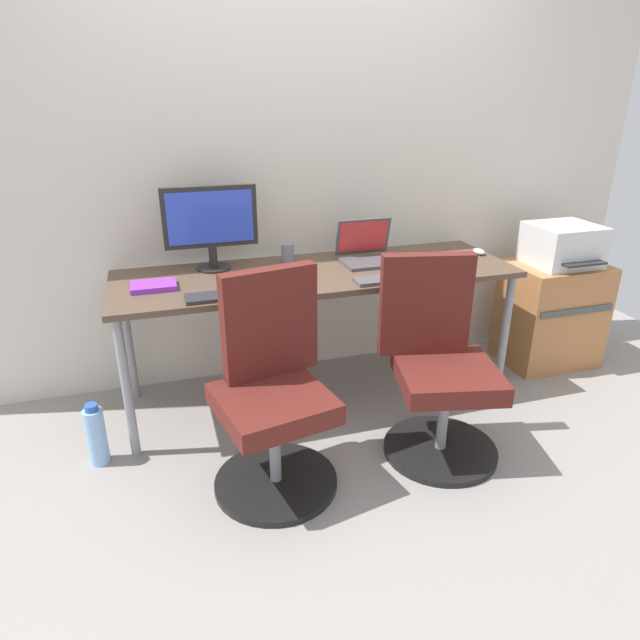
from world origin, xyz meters
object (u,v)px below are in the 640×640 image
Objects in this scene: office_chair_right at (438,369)px; coffee_mug at (436,263)px; office_chair_left at (273,394)px; water_bottle_on_floor at (96,435)px; desktop_monitor at (210,222)px; side_cabinet at (551,314)px; open_laptop at (368,252)px; printer at (563,245)px.

office_chair_right is 0.60m from coffee_mug.
office_chair_left is 3.03× the size of water_bottle_on_floor.
side_cabinet is at bearing -5.90° from desktop_monitor.
desktop_monitor is 0.86m from open_laptop.
desktop_monitor is at bearing 172.81° from open_laptop.
side_cabinet is 1.29m from open_laptop.
coffee_mug reaches higher than side_cabinet.
coffee_mug is at bearing 66.24° from office_chair_right.
office_chair_right is 2.35× the size of printer.
printer is (1.13, 0.62, 0.34)m from office_chair_right.
office_chair_left is 2.04m from printer.
side_cabinet reaches higher than water_bottle_on_floor.
open_laptop reaches higher than water_bottle_on_floor.
desktop_monitor is 5.22× the size of coffee_mug.
water_bottle_on_floor is at bearing -176.50° from coffee_mug.
coffee_mug is (0.20, 0.44, 0.36)m from office_chair_right.
desktop_monitor reaches higher than coffee_mug.
office_chair_left is at bearing 179.98° from office_chair_right.
office_chair_left is at bearing -134.27° from open_laptop.
desktop_monitor reaches higher than printer.
water_bottle_on_floor is 1.65m from open_laptop.
office_chair_left is 1.00× the size of office_chair_right.
open_laptop is 3.37× the size of coffee_mug.
desktop_monitor reaches higher than office_chair_right.
open_laptop is (0.71, 0.73, 0.37)m from office_chair_left.
side_cabinet is 1.06m from coffee_mug.
office_chair_left is 1.01m from desktop_monitor.
coffee_mug is (1.10, -0.39, -0.20)m from desktop_monitor.
open_laptop reaches higher than printer.
coffee_mug is (0.98, 0.44, 0.36)m from office_chair_left.
open_laptop is (1.47, 0.39, 0.64)m from water_bottle_on_floor.
office_chair_right reaches higher than coffee_mug.
open_laptop is at bearing 174.96° from printer.
desktop_monitor is at bearing 160.45° from coffee_mug.
water_bottle_on_floor is (-2.67, -0.29, -0.17)m from side_cabinet.
open_laptop reaches higher than side_cabinet.
coffee_mug is (-0.93, -0.18, 0.02)m from printer.
office_chair_right is at bearing -113.76° from coffee_mug.
office_chair_right is 1.35m from desktop_monitor.
coffee_mug is at bearing -19.55° from desktop_monitor.
side_cabinet is 2.07× the size of open_laptop.
open_laptop is at bearing 95.54° from office_chair_right.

